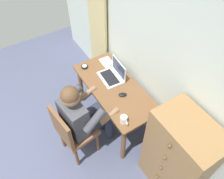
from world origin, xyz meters
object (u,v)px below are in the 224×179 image
at_px(dresser, 177,157).
at_px(coffee_mug, 124,120).
at_px(desk_clock, 85,67).
at_px(computer_mouse, 123,95).
at_px(desk, 114,92).
at_px(chair, 72,131).
at_px(notebook_pad, 107,62).
at_px(laptop, 113,74).
at_px(person_seated, 83,114).

relative_size(dresser, coffee_mug, 9.90).
xyz_separation_m(desk_clock, coffee_mug, (1.02, -0.04, 0.03)).
height_order(computer_mouse, desk_clock, computer_mouse).
height_order(desk, desk_clock, desk_clock).
bearing_deg(desk_clock, dresser, 8.79).
height_order(chair, notebook_pad, chair).
height_order(laptop, notebook_pad, laptop).
relative_size(dresser, laptop, 3.34).
height_order(person_seated, desk_clock, person_seated).
bearing_deg(desk, chair, -76.12).
relative_size(person_seated, desk_clock, 13.50).
relative_size(chair, person_seated, 0.74).
bearing_deg(desk, notebook_pad, 161.20).
distance_m(chair, desk_clock, 0.91).
bearing_deg(laptop, notebook_pad, 165.44).
relative_size(dresser, person_seated, 0.98).
xyz_separation_m(desk, coffee_mug, (0.50, -0.20, 0.16)).
bearing_deg(dresser, laptop, -179.34).
relative_size(chair, notebook_pad, 4.27).
distance_m(laptop, notebook_pad, 0.31).
bearing_deg(desk, desk_clock, -162.92).
distance_m(chair, laptop, 0.89).
xyz_separation_m(computer_mouse, coffee_mug, (0.33, -0.20, 0.03)).
height_order(desk, chair, chair).
relative_size(person_seated, notebook_pad, 5.79).
distance_m(desk, laptop, 0.23).
relative_size(computer_mouse, coffee_mug, 0.83).
bearing_deg(chair, person_seated, 97.07).
relative_size(chair, desk_clock, 9.97).
distance_m(dresser, chair, 1.22).
bearing_deg(notebook_pad, person_seated, -46.06).
bearing_deg(laptop, person_seated, -63.04).
xyz_separation_m(person_seated, computer_mouse, (0.02, 0.53, 0.05)).
bearing_deg(person_seated, notebook_pad, 131.53).
height_order(chair, person_seated, person_seated).
bearing_deg(computer_mouse, desk, -153.25).
xyz_separation_m(dresser, computer_mouse, (-0.91, -0.08, 0.14)).
xyz_separation_m(chair, laptop, (-0.33, 0.78, 0.27)).
distance_m(chair, notebook_pad, 1.08).
bearing_deg(laptop, coffee_mug, -22.60).
height_order(chair, desk_clock, chair).
distance_m(person_seated, laptop, 0.67).
bearing_deg(desk_clock, chair, -38.20).
height_order(person_seated, coffee_mug, person_seated).
height_order(laptop, desk_clock, laptop).
height_order(desk, notebook_pad, notebook_pad).
height_order(notebook_pad, coffee_mug, coffee_mug).
distance_m(dresser, notebook_pad, 1.54).
relative_size(chair, coffee_mug, 7.48).
height_order(desk, coffee_mug, coffee_mug).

